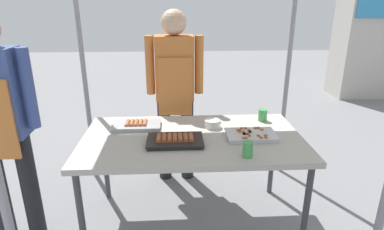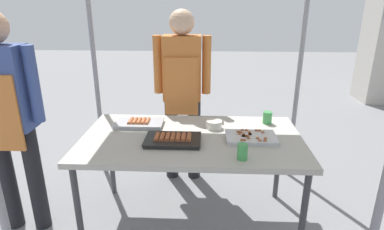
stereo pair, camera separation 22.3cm
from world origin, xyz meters
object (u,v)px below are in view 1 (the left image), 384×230
at_px(vendor_woman, 175,84).
at_px(tray_meat_skewers, 251,135).
at_px(stall_table, 192,143).
at_px(drink_cup_near_edge, 248,149).
at_px(tray_grilled_sausages, 175,140).
at_px(tray_pork_links, 136,125).
at_px(condiment_bowl, 212,124).
at_px(neighbor_stall_right, 367,37).
at_px(neighbor_stall_left, 363,41).
at_px(drink_cup_by_wok, 263,115).

bearing_deg(vendor_woman, tray_meat_skewers, 126.06).
relative_size(stall_table, drink_cup_near_edge, 15.54).
bearing_deg(tray_grilled_sausages, tray_pork_links, 134.27).
distance_m(stall_table, condiment_bowl, 0.26).
distance_m(drink_cup_near_edge, neighbor_stall_right, 4.86).
bearing_deg(vendor_woman, stall_table, 99.57).
bearing_deg(neighbor_stall_left, stall_table, -132.64).
bearing_deg(tray_meat_skewers, condiment_bowl, 140.82).
height_order(stall_table, tray_grilled_sausages, tray_grilled_sausages).
relative_size(tray_pork_links, drink_cup_by_wok, 3.93).
height_order(stall_table, drink_cup_by_wok, drink_cup_by_wok).
distance_m(tray_pork_links, drink_cup_near_edge, 0.93).
distance_m(tray_pork_links, neighbor_stall_left, 4.93).
relative_size(tray_meat_skewers, tray_pork_links, 0.95).
bearing_deg(drink_cup_near_edge, neighbor_stall_right, 52.27).
bearing_deg(tray_pork_links, vendor_woman, 59.01).
relative_size(condiment_bowl, neighbor_stall_left, 0.06).
height_order(condiment_bowl, drink_cup_near_edge, drink_cup_near_edge).
height_order(drink_cup_by_wok, vendor_woman, vendor_woman).
bearing_deg(vendor_woman, tray_grilled_sausages, 89.54).
xyz_separation_m(tray_grilled_sausages, neighbor_stall_right, (3.43, 3.60, 0.28)).
bearing_deg(vendor_woman, condiment_bowl, 118.05).
bearing_deg(drink_cup_near_edge, tray_pork_links, 144.64).
xyz_separation_m(tray_meat_skewers, drink_cup_by_wok, (0.17, 0.33, 0.03)).
bearing_deg(condiment_bowl, tray_pork_links, 177.46).
bearing_deg(drink_cup_near_edge, tray_grilled_sausages, 153.32).
bearing_deg(drink_cup_by_wok, condiment_bowl, -163.93).
height_order(tray_meat_skewers, neighbor_stall_right, neighbor_stall_right).
bearing_deg(stall_table, drink_cup_near_edge, -45.33).
relative_size(condiment_bowl, drink_cup_by_wok, 1.29).
relative_size(condiment_bowl, vendor_woman, 0.08).
xyz_separation_m(neighbor_stall_left, neighbor_stall_right, (0.07, -0.01, 0.06)).
bearing_deg(tray_pork_links, stall_table, -25.40).
relative_size(condiment_bowl, neighbor_stall_right, 0.06).
relative_size(vendor_woman, neighbor_stall_right, 0.77).
bearing_deg(condiment_bowl, vendor_woman, 118.05).
height_order(stall_table, drink_cup_near_edge, drink_cup_near_edge).
height_order(tray_pork_links, condiment_bowl, condiment_bowl).
distance_m(tray_meat_skewers, tray_pork_links, 0.88).
relative_size(tray_grilled_sausages, condiment_bowl, 3.16).
bearing_deg(neighbor_stall_right, condiment_bowl, -133.32).
bearing_deg(vendor_woman, neighbor_stall_right, -140.83).
bearing_deg(drink_cup_by_wok, tray_grilled_sausages, -150.70).
bearing_deg(tray_grilled_sausages, stall_table, 39.69).
distance_m(stall_table, tray_grilled_sausages, 0.18).
xyz_separation_m(tray_pork_links, neighbor_stall_left, (3.66, 3.30, 0.22)).
relative_size(stall_table, tray_meat_skewers, 4.49).
xyz_separation_m(tray_pork_links, neighbor_stall_right, (3.73, 3.30, 0.28)).
height_order(drink_cup_near_edge, drink_cup_by_wok, drink_cup_near_edge).
distance_m(drink_cup_near_edge, neighbor_stall_left, 4.82).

